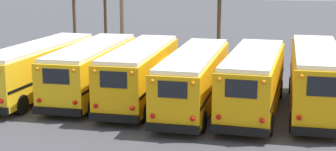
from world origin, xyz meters
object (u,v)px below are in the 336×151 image
(school_bus_4, at_px, (253,80))
(school_bus_0, at_px, (39,67))
(school_bus_5, at_px, (316,78))
(utility_pole, at_px, (122,4))
(school_bus_2, at_px, (140,72))
(school_bus_3, at_px, (194,78))
(school_bus_1, at_px, (92,69))

(school_bus_4, bearing_deg, school_bus_0, 177.31)
(school_bus_5, relative_size, utility_pole, 1.14)
(school_bus_0, bearing_deg, school_bus_5, 1.74)
(school_bus_2, xyz_separation_m, school_bus_3, (3.05, -0.37, -0.05))
(school_bus_3, bearing_deg, school_bus_2, 173.02)
(school_bus_0, bearing_deg, utility_pole, 80.84)
(school_bus_0, relative_size, school_bus_3, 1.00)
(school_bus_3, xyz_separation_m, utility_pole, (-7.59, 10.24, 2.88))
(school_bus_4, height_order, utility_pole, utility_pole)
(school_bus_5, bearing_deg, school_bus_4, -161.26)
(school_bus_1, relative_size, school_bus_4, 1.06)
(school_bus_2, height_order, school_bus_5, school_bus_5)
(school_bus_3, bearing_deg, school_bus_5, 8.78)
(school_bus_1, bearing_deg, school_bus_2, -11.12)
(school_bus_2, relative_size, school_bus_4, 1.01)
(school_bus_0, height_order, school_bus_4, school_bus_4)
(school_bus_3, xyz_separation_m, school_bus_4, (3.05, -0.09, 0.08))
(school_bus_2, height_order, utility_pole, utility_pole)
(school_bus_3, height_order, school_bus_4, school_bus_4)
(school_bus_1, bearing_deg, utility_pole, 99.09)
(school_bus_5, bearing_deg, school_bus_3, -171.22)
(school_bus_0, distance_m, utility_pole, 10.30)
(school_bus_5, distance_m, utility_pole, 16.77)
(school_bus_1, height_order, school_bus_3, school_bus_3)
(school_bus_0, relative_size, school_bus_4, 1.10)
(utility_pole, bearing_deg, school_bus_0, -99.16)
(school_bus_3, height_order, utility_pole, utility_pole)
(school_bus_0, xyz_separation_m, utility_pole, (1.57, 9.76, 2.89))
(school_bus_0, height_order, school_bus_1, school_bus_1)
(school_bus_0, distance_m, school_bus_2, 6.11)
(school_bus_0, height_order, school_bus_3, school_bus_3)
(school_bus_1, xyz_separation_m, school_bus_4, (9.16, -1.07, 0.10))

